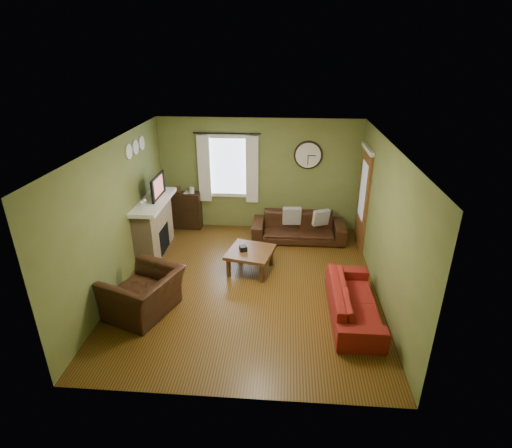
# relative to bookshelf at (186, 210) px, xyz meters

# --- Properties ---
(floor) EXTENTS (4.60, 5.20, 0.00)m
(floor) POSITION_rel_bookshelf_xyz_m (1.74, -2.42, -0.44)
(floor) COLOR #513511
(floor) RESTS_ON ground
(ceiling) EXTENTS (4.60, 5.20, 0.00)m
(ceiling) POSITION_rel_bookshelf_xyz_m (1.74, -2.42, 2.16)
(ceiling) COLOR white
(ceiling) RESTS_ON ground
(wall_left) EXTENTS (0.00, 5.20, 2.60)m
(wall_left) POSITION_rel_bookshelf_xyz_m (-0.56, -2.42, 0.86)
(wall_left) COLOR olive
(wall_left) RESTS_ON ground
(wall_right) EXTENTS (0.00, 5.20, 2.60)m
(wall_right) POSITION_rel_bookshelf_xyz_m (4.04, -2.42, 0.86)
(wall_right) COLOR olive
(wall_right) RESTS_ON ground
(wall_back) EXTENTS (4.60, 0.00, 2.60)m
(wall_back) POSITION_rel_bookshelf_xyz_m (1.74, 0.18, 0.86)
(wall_back) COLOR olive
(wall_back) RESTS_ON ground
(wall_front) EXTENTS (4.60, 0.00, 2.60)m
(wall_front) POSITION_rel_bookshelf_xyz_m (1.74, -5.02, 0.86)
(wall_front) COLOR olive
(wall_front) RESTS_ON ground
(fireplace) EXTENTS (0.40, 1.40, 1.10)m
(fireplace) POSITION_rel_bookshelf_xyz_m (-0.36, -1.27, 0.11)
(fireplace) COLOR tan
(fireplace) RESTS_ON floor
(firebox) EXTENTS (0.04, 0.60, 0.55)m
(firebox) POSITION_rel_bookshelf_xyz_m (-0.17, -1.27, -0.14)
(firebox) COLOR black
(firebox) RESTS_ON fireplace
(mantel) EXTENTS (0.58, 1.60, 0.08)m
(mantel) POSITION_rel_bookshelf_xyz_m (-0.33, -1.27, 0.70)
(mantel) COLOR white
(mantel) RESTS_ON fireplace
(tv) EXTENTS (0.08, 0.60, 0.35)m
(tv) POSITION_rel_bookshelf_xyz_m (-0.31, -1.12, 0.92)
(tv) COLOR black
(tv) RESTS_ON mantel
(tv_screen) EXTENTS (0.02, 0.62, 0.36)m
(tv_screen) POSITION_rel_bookshelf_xyz_m (-0.23, -1.12, 0.97)
(tv_screen) COLOR #994C3F
(tv_screen) RESTS_ON mantel
(medallion_left) EXTENTS (0.28, 0.28, 0.03)m
(medallion_left) POSITION_rel_bookshelf_xyz_m (-0.54, -1.62, 1.81)
(medallion_left) COLOR white
(medallion_left) RESTS_ON wall_left
(medallion_mid) EXTENTS (0.28, 0.28, 0.03)m
(medallion_mid) POSITION_rel_bookshelf_xyz_m (-0.54, -1.27, 1.81)
(medallion_mid) COLOR white
(medallion_mid) RESTS_ON wall_left
(medallion_right) EXTENTS (0.28, 0.28, 0.03)m
(medallion_right) POSITION_rel_bookshelf_xyz_m (-0.54, -0.92, 1.81)
(medallion_right) COLOR white
(medallion_right) RESTS_ON wall_left
(window_pane) EXTENTS (1.00, 0.02, 1.30)m
(window_pane) POSITION_rel_bookshelf_xyz_m (1.04, 0.16, 1.06)
(window_pane) COLOR silver
(window_pane) RESTS_ON wall_back
(curtain_rod) EXTENTS (0.03, 0.03, 1.50)m
(curtain_rod) POSITION_rel_bookshelf_xyz_m (1.04, 0.06, 1.83)
(curtain_rod) COLOR black
(curtain_rod) RESTS_ON wall_back
(curtain_left) EXTENTS (0.28, 0.04, 1.55)m
(curtain_left) POSITION_rel_bookshelf_xyz_m (0.49, 0.06, 1.01)
(curtain_left) COLOR silver
(curtain_left) RESTS_ON wall_back
(curtain_right) EXTENTS (0.28, 0.04, 1.55)m
(curtain_right) POSITION_rel_bookshelf_xyz_m (1.59, 0.06, 1.01)
(curtain_right) COLOR silver
(curtain_right) RESTS_ON wall_back
(wall_clock) EXTENTS (0.64, 0.06, 0.64)m
(wall_clock) POSITION_rel_bookshelf_xyz_m (2.84, 0.13, 1.36)
(wall_clock) COLOR white
(wall_clock) RESTS_ON wall_back
(door) EXTENTS (0.05, 0.90, 2.10)m
(door) POSITION_rel_bookshelf_xyz_m (4.01, -0.57, 0.61)
(door) COLOR brown
(door) RESTS_ON floor
(bookshelf) EXTENTS (0.74, 0.31, 0.88)m
(bookshelf) POSITION_rel_bookshelf_xyz_m (0.00, 0.00, 0.00)
(bookshelf) COLOR black
(bookshelf) RESTS_ON floor
(book) EXTENTS (0.19, 0.25, 0.02)m
(book) POSITION_rel_bookshelf_xyz_m (-0.00, 0.04, 0.52)
(book) COLOR #533219
(book) RESTS_ON bookshelf
(sofa_brown) EXTENTS (2.05, 0.80, 0.60)m
(sofa_brown) POSITION_rel_bookshelf_xyz_m (2.68, -0.46, -0.14)
(sofa_brown) COLOR black
(sofa_brown) RESTS_ON floor
(pillow_left) EXTENTS (0.41, 0.15, 0.41)m
(pillow_left) POSITION_rel_bookshelf_xyz_m (2.52, -0.41, 0.11)
(pillow_left) COLOR #969799
(pillow_left) RESTS_ON sofa_brown
(pillow_right) EXTENTS (0.38, 0.24, 0.36)m
(pillow_right) POSITION_rel_bookshelf_xyz_m (3.17, -0.45, 0.11)
(pillow_right) COLOR #969799
(pillow_right) RESTS_ON sofa_brown
(sofa_red) EXTENTS (0.73, 1.88, 0.55)m
(sofa_red) POSITION_rel_bookshelf_xyz_m (3.52, -3.20, -0.16)
(sofa_red) COLOR maroon
(sofa_red) RESTS_ON floor
(armchair) EXTENTS (1.31, 1.39, 0.73)m
(armchair) POSITION_rel_bookshelf_xyz_m (0.12, -3.37, -0.07)
(armchair) COLOR black
(armchair) RESTS_ON floor
(coffee_table) EXTENTS (0.99, 0.99, 0.44)m
(coffee_table) POSITION_rel_bookshelf_xyz_m (1.73, -1.92, -0.22)
(coffee_table) COLOR #533219
(coffee_table) RESTS_ON floor
(tissue_box) EXTENTS (0.17, 0.17, 0.10)m
(tissue_box) POSITION_rel_bookshelf_xyz_m (1.59, -1.94, -0.04)
(tissue_box) COLOR black
(tissue_box) RESTS_ON coffee_table
(wine_glass_a) EXTENTS (0.07, 0.07, 0.20)m
(wine_glass_a) POSITION_rel_bookshelf_xyz_m (-0.31, -1.88, 0.84)
(wine_glass_a) COLOR white
(wine_glass_a) RESTS_ON mantel
(wine_glass_b) EXTENTS (0.07, 0.07, 0.19)m
(wine_glass_b) POSITION_rel_bookshelf_xyz_m (-0.31, -1.74, 0.84)
(wine_glass_b) COLOR white
(wine_glass_b) RESTS_ON mantel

